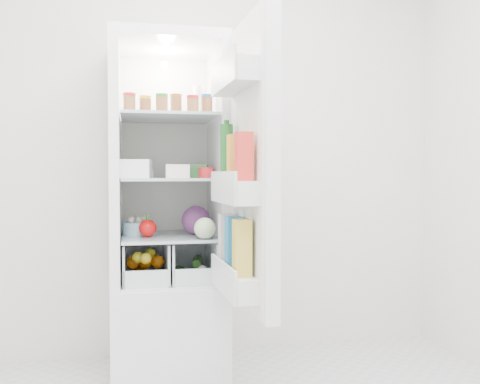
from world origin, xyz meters
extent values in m
cube|color=silver|center=(0.00, 1.50, 1.30)|extent=(3.00, 0.02, 2.60)
cube|color=white|center=(-0.20, 1.21, 0.25)|extent=(0.60, 0.60, 0.50)
cube|color=white|center=(-0.20, 1.21, 1.77)|extent=(0.60, 0.60, 0.05)
cube|color=white|center=(-0.20, 1.49, 1.12)|extent=(0.60, 0.05, 1.25)
cube|color=white|center=(-0.47, 1.21, 1.12)|extent=(0.05, 0.60, 1.25)
cube|color=white|center=(0.07, 1.21, 1.12)|extent=(0.05, 0.60, 1.25)
cube|color=white|center=(-0.20, 1.46, 1.12)|extent=(0.50, 0.01, 1.25)
sphere|color=white|center=(-0.20, 1.42, 1.71)|extent=(0.05, 0.05, 0.05)
cube|color=#A8BCC5|center=(-0.20, 1.19, 0.74)|extent=(0.49, 0.53, 0.01)
cube|color=#A8BCC5|center=(-0.20, 1.19, 1.05)|extent=(0.49, 0.53, 0.02)
cube|color=#A8BCC5|center=(-0.20, 1.19, 1.38)|extent=(0.49, 0.53, 0.02)
cylinder|color=#B21919|center=(-0.40, 1.05, 1.43)|extent=(0.06, 0.06, 0.08)
cylinder|color=gold|center=(-0.32, 1.10, 1.43)|extent=(0.06, 0.06, 0.08)
cylinder|color=#267226|center=(-0.24, 1.02, 1.43)|extent=(0.06, 0.06, 0.08)
cylinder|color=brown|center=(-0.16, 1.12, 1.43)|extent=(0.06, 0.06, 0.08)
cylinder|color=#B21919|center=(-0.08, 1.05, 1.43)|extent=(0.06, 0.06, 0.08)
cylinder|color=#194C8C|center=(0.00, 1.10, 1.43)|extent=(0.06, 0.06, 0.08)
cylinder|color=white|center=(-0.03, 1.27, 1.48)|extent=(0.06, 0.06, 0.18)
cube|color=white|center=(-0.37, 1.08, 1.10)|extent=(0.16, 0.16, 0.09)
cube|color=white|center=(-0.16, 1.05, 1.09)|extent=(0.12, 0.12, 0.07)
cylinder|color=red|center=(-0.01, 1.09, 1.08)|extent=(0.10, 0.10, 0.05)
cube|color=#BABABE|center=(-0.36, 1.32, 1.08)|extent=(0.18, 0.15, 0.04)
cube|color=#387C3B|center=(-0.03, 1.19, 1.09)|extent=(0.11, 0.14, 0.07)
sphere|color=#521C4B|center=(-0.05, 1.18, 0.83)|extent=(0.16, 0.16, 0.16)
sphere|color=red|center=(-0.31, 1.12, 0.79)|extent=(0.09, 0.09, 0.09)
cylinder|color=#9BCDE7|center=(-0.36, 1.21, 0.78)|extent=(0.18, 0.18, 0.07)
sphere|color=#B3CB98|center=(-0.03, 0.97, 0.80)|extent=(0.11, 0.11, 0.11)
sphere|color=orange|center=(-0.39, 1.06, 0.55)|extent=(0.07, 0.07, 0.07)
sphere|color=orange|center=(-0.32, 1.06, 0.55)|extent=(0.07, 0.07, 0.07)
sphere|color=orange|center=(-0.26, 1.06, 0.55)|extent=(0.07, 0.07, 0.07)
sphere|color=orange|center=(-0.39, 1.19, 0.61)|extent=(0.07, 0.07, 0.07)
sphere|color=orange|center=(-0.32, 1.19, 0.61)|extent=(0.07, 0.07, 0.07)
sphere|color=orange|center=(-0.26, 1.19, 0.61)|extent=(0.07, 0.07, 0.07)
sphere|color=orange|center=(-0.35, 1.31, 0.55)|extent=(0.07, 0.07, 0.07)
sphere|color=#FCF527|center=(-0.36, 1.12, 0.64)|extent=(0.06, 0.06, 0.06)
sphere|color=#FCF527|center=(-0.29, 1.24, 0.64)|extent=(0.06, 0.06, 0.06)
sphere|color=#FCF527|center=(-0.32, 1.08, 0.64)|extent=(0.06, 0.06, 0.06)
cylinder|color=#1D4717|center=(-0.12, 1.19, 0.54)|extent=(0.09, 0.21, 0.05)
cylinder|color=#1D4717|center=(-0.04, 1.24, 0.59)|extent=(0.08, 0.21, 0.05)
sphere|color=white|center=(-0.08, 1.06, 0.54)|extent=(0.05, 0.05, 0.05)
sphere|color=white|center=(-0.03, 1.08, 0.57)|extent=(0.05, 0.05, 0.05)
cube|color=white|center=(0.14, 0.61, 1.12)|extent=(0.08, 0.60, 1.30)
cube|color=white|center=(0.11, 0.61, 1.12)|extent=(0.03, 0.56, 1.26)
cube|color=silver|center=(0.06, 0.61, 1.50)|extent=(0.13, 0.50, 0.10)
cube|color=silver|center=(0.06, 0.61, 1.00)|extent=(0.13, 0.50, 0.10)
cube|color=silver|center=(0.06, 0.61, 0.60)|extent=(0.13, 0.50, 0.10)
sphere|color=#996845|center=(0.05, 0.49, 1.56)|extent=(0.05, 0.05, 0.05)
sphere|color=#996845|center=(0.05, 0.57, 1.56)|extent=(0.05, 0.05, 0.05)
sphere|color=#996845|center=(0.05, 0.65, 1.56)|extent=(0.05, 0.05, 0.05)
cylinder|color=#18541B|center=(0.04, 0.76, 1.18)|extent=(0.06, 0.06, 0.26)
cube|color=gold|center=(0.05, 0.58, 1.15)|extent=(0.07, 0.07, 0.20)
cube|color=red|center=(0.06, 0.43, 1.15)|extent=(0.07, 0.07, 0.20)
cube|color=silver|center=(0.04, 0.76, 0.77)|extent=(0.07, 0.07, 0.24)
cube|color=#2582BC|center=(0.05, 0.61, 0.77)|extent=(0.07, 0.07, 0.24)
cube|color=yellow|center=(0.06, 0.46, 0.77)|extent=(0.07, 0.07, 0.24)
camera|label=1|loc=(-0.40, -1.71, 1.08)|focal=40.00mm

